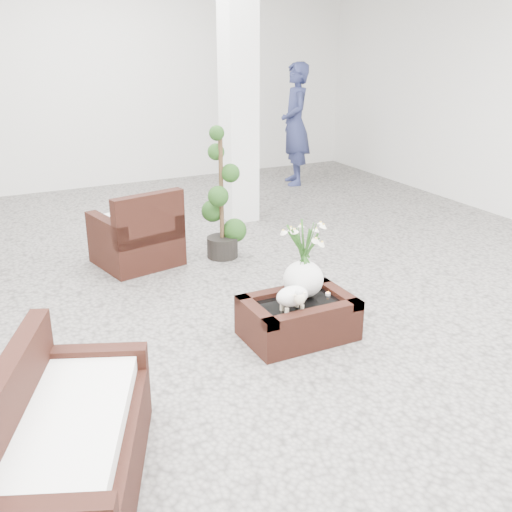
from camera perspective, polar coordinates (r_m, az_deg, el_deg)
name	(u,v)px	position (r m, az deg, el deg)	size (l,w,h in m)	color
ground	(251,317)	(5.55, -0.46, -5.68)	(11.00, 11.00, 0.00)	gray
column	(238,86)	(8.06, -1.65, 15.49)	(0.40, 0.40, 3.50)	white
coffee_table	(298,320)	(5.16, 3.94, -5.94)	(0.90, 0.60, 0.31)	#35170F
sheep_figurine	(292,298)	(4.91, 3.39, -3.96)	(0.28, 0.23, 0.21)	white
planter_narcissus	(304,252)	(5.07, 4.49, 0.39)	(0.44, 0.44, 0.80)	white
tealight	(328,294)	(5.25, 6.71, -3.50)	(0.04, 0.04, 0.03)	white
armchair	(135,226)	(6.78, -11.17, 2.73)	(0.80, 0.77, 0.85)	#35170F
loveseat	(69,432)	(3.59, -17.01, -15.42)	(1.49, 0.71, 0.79)	#35170F
topiary	(221,194)	(6.77, -3.24, 5.74)	(0.39, 0.39, 1.46)	#1B3D13
shopper	(295,125)	(10.18, 3.68, 12.11)	(0.71, 0.47, 1.95)	navy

